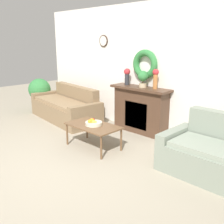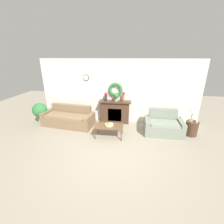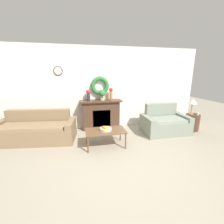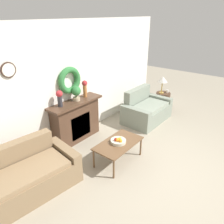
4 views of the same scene
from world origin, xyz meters
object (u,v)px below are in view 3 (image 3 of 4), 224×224
object	(u,v)px
fruit_bowl	(105,129)
coffee_table	(105,132)
table_lamp	(193,102)
vase_on_mantel_right	(111,93)
couch_left	(36,130)
mug	(198,114)
side_table_by_loveseat	(192,122)
vase_on_mantel_left	(88,94)
potted_plant_on_mantel	(102,94)
loveseat_right	(164,123)
fireplace	(101,114)

from	to	relation	value
fruit_bowl	coffee_table	bearing A→B (deg)	-105.30
table_lamp	vase_on_mantel_right	world-z (taller)	vase_on_mantel_right
table_lamp	couch_left	bearing A→B (deg)	177.75
couch_left	mug	bearing A→B (deg)	3.92
side_table_by_loveseat	vase_on_mantel_left	world-z (taller)	vase_on_mantel_left
mug	vase_on_mantel_left	bearing A→B (deg)	165.97
couch_left	coffee_table	bearing A→B (deg)	-14.70
side_table_by_loveseat	coffee_table	bearing A→B (deg)	-170.19
couch_left	potted_plant_on_mantel	xyz separation A→B (m)	(1.98, 0.53, 0.89)
coffee_table	vase_on_mantel_right	distance (m)	1.60
loveseat_right	side_table_by_loveseat	size ratio (longest dim) A/B	2.60
fruit_bowl	vase_on_mantel_left	distance (m)	1.52
fireplace	vase_on_mantel_left	size ratio (longest dim) A/B	3.80
couch_left	table_lamp	world-z (taller)	table_lamp
side_table_by_loveseat	vase_on_mantel_right	xyz separation A→B (m)	(-2.60, 0.78, 0.95)
coffee_table	potted_plant_on_mantel	distance (m)	1.52
fruit_bowl	mug	distance (m)	3.16
loveseat_right	table_lamp	distance (m)	1.16
fireplace	potted_plant_on_mantel	bearing A→B (deg)	-15.28
coffee_table	potted_plant_on_mantel	xyz separation A→B (m)	(0.13, 1.29, 0.79)
vase_on_mantel_left	coffee_table	bearing A→B (deg)	-76.13
fireplace	side_table_by_loveseat	xyz separation A→B (m)	(2.95, -0.78, -0.23)
couch_left	vase_on_mantel_left	distance (m)	1.86
vase_on_mantel_left	table_lamp	bearing A→B (deg)	-12.67
loveseat_right	table_lamp	size ratio (longest dim) A/B	2.65
fireplace	side_table_by_loveseat	world-z (taller)	fireplace
fruit_bowl	side_table_by_loveseat	size ratio (longest dim) A/B	0.57
couch_left	loveseat_right	xyz separation A→B (m)	(3.86, -0.22, 0.01)
fruit_bowl	potted_plant_on_mantel	size ratio (longest dim) A/B	0.90
fruit_bowl	potted_plant_on_mantel	bearing A→B (deg)	84.44
vase_on_mantel_right	potted_plant_on_mantel	bearing A→B (deg)	-176.13
coffee_table	fruit_bowl	world-z (taller)	fruit_bowl
mug	vase_on_mantel_left	distance (m)	3.61
fruit_bowl	table_lamp	distance (m)	3.06
table_lamp	vase_on_mantel_right	distance (m)	2.67
table_lamp	mug	xyz separation A→B (m)	(0.15, -0.12, -0.38)
loveseat_right	mug	size ratio (longest dim) A/B	16.13
fireplace	coffee_table	xyz separation A→B (m)	(-0.07, -1.30, -0.10)
loveseat_right	couch_left	bearing A→B (deg)	177.58
mug	potted_plant_on_mantel	xyz separation A→B (m)	(-3.00, 0.84, 0.61)
table_lamp	vase_on_mantel_right	bearing A→B (deg)	163.80
fireplace	table_lamp	bearing A→B (deg)	-14.23
couch_left	coffee_table	size ratio (longest dim) A/B	2.19
loveseat_right	side_table_by_loveseat	xyz separation A→B (m)	(1.02, -0.01, -0.04)
side_table_by_loveseat	table_lamp	bearing A→B (deg)	141.34
loveseat_right	fruit_bowl	size ratio (longest dim) A/B	4.54
table_lamp	mug	distance (m)	0.43
mug	vase_on_mantel_right	world-z (taller)	vase_on_mantel_right
couch_left	side_table_by_loveseat	bearing A→B (deg)	4.75
fruit_bowl	potted_plant_on_mantel	world-z (taller)	potted_plant_on_mantel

